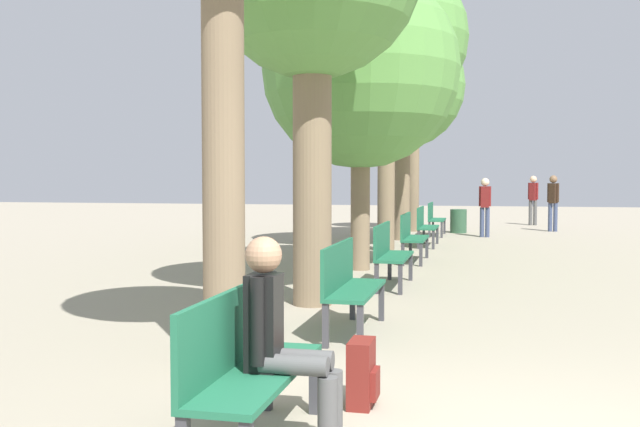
{
  "coord_description": "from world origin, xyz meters",
  "views": [
    {
      "loc": [
        -0.2,
        -3.93,
        1.63
      ],
      "look_at": [
        -1.96,
        3.7,
        1.25
      ],
      "focal_mm": 40.0,
      "sensor_mm": 36.0,
      "label": 1
    }
  ],
  "objects_px": {
    "tree_row_4": "(402,88)",
    "pedestrian_near": "(485,203)",
    "tree_row_2": "(361,71)",
    "person_seated": "(283,336)",
    "tree_row_3": "(387,40)",
    "bench_row_1": "(348,281)",
    "backpack": "(362,374)",
    "trash_bin": "(458,221)",
    "pedestrian_far": "(533,197)",
    "bench_row_5": "(434,216)",
    "bench_row_0": "(244,358)",
    "bench_row_2": "(389,250)",
    "bench_row_4": "(425,223)",
    "tree_row_5": "(414,99)",
    "pedestrian_mid": "(553,199)",
    "bench_row_3": "(411,234)"
  },
  "relations": [
    {
      "from": "tree_row_3",
      "to": "pedestrian_far",
      "type": "bearing_deg",
      "value": 69.22
    },
    {
      "from": "pedestrian_near",
      "to": "pedestrian_far",
      "type": "height_order",
      "value": "pedestrian_far"
    },
    {
      "from": "bench_row_1",
      "to": "backpack",
      "type": "xyz_separation_m",
      "value": [
        0.56,
        -2.37,
        -0.32
      ]
    },
    {
      "from": "bench_row_5",
      "to": "tree_row_3",
      "type": "distance_m",
      "value": 6.32
    },
    {
      "from": "bench_row_1",
      "to": "tree_row_2",
      "type": "bearing_deg",
      "value": 98.31
    },
    {
      "from": "bench_row_1",
      "to": "trash_bin",
      "type": "bearing_deg",
      "value": 87.45
    },
    {
      "from": "tree_row_5",
      "to": "person_seated",
      "type": "distance_m",
      "value": 18.54
    },
    {
      "from": "bench_row_0",
      "to": "tree_row_2",
      "type": "height_order",
      "value": "tree_row_2"
    },
    {
      "from": "bench_row_0",
      "to": "backpack",
      "type": "xyz_separation_m",
      "value": [
        0.56,
        0.96,
        -0.32
      ]
    },
    {
      "from": "backpack",
      "to": "bench_row_5",
      "type": "bearing_deg",
      "value": 92.04
    },
    {
      "from": "tree_row_2",
      "to": "person_seated",
      "type": "bearing_deg",
      "value": -83.35
    },
    {
      "from": "tree_row_2",
      "to": "person_seated",
      "type": "distance_m",
      "value": 9.03
    },
    {
      "from": "tree_row_2",
      "to": "tree_row_3",
      "type": "height_order",
      "value": "tree_row_3"
    },
    {
      "from": "bench_row_1",
      "to": "tree_row_4",
      "type": "relative_size",
      "value": 0.27
    },
    {
      "from": "trash_bin",
      "to": "backpack",
      "type": "bearing_deg",
      "value": -90.3
    },
    {
      "from": "bench_row_1",
      "to": "pedestrian_far",
      "type": "height_order",
      "value": "pedestrian_far"
    },
    {
      "from": "tree_row_3",
      "to": "pedestrian_mid",
      "type": "xyz_separation_m",
      "value": [
        4.25,
        7.13,
        -3.74
      ]
    },
    {
      "from": "trash_bin",
      "to": "person_seated",
      "type": "bearing_deg",
      "value": -91.34
    },
    {
      "from": "bench_row_1",
      "to": "bench_row_5",
      "type": "height_order",
      "value": "same"
    },
    {
      "from": "bench_row_4",
      "to": "tree_row_2",
      "type": "xyz_separation_m",
      "value": [
        -0.76,
        -4.77,
        3.0
      ]
    },
    {
      "from": "tree_row_4",
      "to": "trash_bin",
      "type": "distance_m",
      "value": 4.87
    },
    {
      "from": "tree_row_5",
      "to": "pedestrian_far",
      "type": "bearing_deg",
      "value": 45.24
    },
    {
      "from": "bench_row_4",
      "to": "tree_row_5",
      "type": "height_order",
      "value": "tree_row_5"
    },
    {
      "from": "tree_row_2",
      "to": "pedestrian_far",
      "type": "xyz_separation_m",
      "value": [
        3.84,
        13.56,
        -2.55
      ]
    },
    {
      "from": "bench_row_5",
      "to": "trash_bin",
      "type": "height_order",
      "value": "bench_row_5"
    },
    {
      "from": "bench_row_1",
      "to": "tree_row_3",
      "type": "xyz_separation_m",
      "value": [
        -0.76,
        8.65,
        4.18
      ]
    },
    {
      "from": "tree_row_5",
      "to": "pedestrian_near",
      "type": "relative_size",
      "value": 3.21
    },
    {
      "from": "bench_row_5",
      "to": "tree_row_4",
      "type": "height_order",
      "value": "tree_row_4"
    },
    {
      "from": "bench_row_0",
      "to": "pedestrian_far",
      "type": "relative_size",
      "value": 0.88
    },
    {
      "from": "bench_row_0",
      "to": "pedestrian_near",
      "type": "bearing_deg",
      "value": 85.05
    },
    {
      "from": "bench_row_5",
      "to": "person_seated",
      "type": "bearing_deg",
      "value": -89.21
    },
    {
      "from": "tree_row_4",
      "to": "trash_bin",
      "type": "bearing_deg",
      "value": 63.62
    },
    {
      "from": "tree_row_4",
      "to": "pedestrian_far",
      "type": "bearing_deg",
      "value": 61.52
    },
    {
      "from": "tree_row_5",
      "to": "backpack",
      "type": "distance_m",
      "value": 17.75
    },
    {
      "from": "tree_row_3",
      "to": "pedestrian_near",
      "type": "bearing_deg",
      "value": 63.85
    },
    {
      "from": "bench_row_0",
      "to": "bench_row_5",
      "type": "distance_m",
      "value": 16.65
    },
    {
      "from": "backpack",
      "to": "tree_row_5",
      "type": "bearing_deg",
      "value": 94.37
    },
    {
      "from": "bench_row_5",
      "to": "tree_row_4",
      "type": "xyz_separation_m",
      "value": [
        -0.76,
        -1.63,
        3.5
      ]
    },
    {
      "from": "trash_bin",
      "to": "bench_row_1",
      "type": "bearing_deg",
      "value": -92.55
    },
    {
      "from": "pedestrian_mid",
      "to": "pedestrian_far",
      "type": "bearing_deg",
      "value": 97.68
    },
    {
      "from": "tree_row_2",
      "to": "backpack",
      "type": "bearing_deg",
      "value": -80.13
    },
    {
      "from": "tree_row_4",
      "to": "pedestrian_near",
      "type": "relative_size",
      "value": 3.47
    },
    {
      "from": "pedestrian_far",
      "to": "backpack",
      "type": "bearing_deg",
      "value": -96.8
    },
    {
      "from": "bench_row_0",
      "to": "tree_row_5",
      "type": "distance_m",
      "value": 18.59
    },
    {
      "from": "backpack",
      "to": "bench_row_4",
      "type": "bearing_deg",
      "value": 92.59
    },
    {
      "from": "trash_bin",
      "to": "bench_row_5",
      "type": "bearing_deg",
      "value": -118.12
    },
    {
      "from": "bench_row_2",
      "to": "bench_row_3",
      "type": "relative_size",
      "value": 1.0
    },
    {
      "from": "person_seated",
      "to": "trash_bin",
      "type": "distance_m",
      "value": 17.83
    },
    {
      "from": "tree_row_4",
      "to": "tree_row_5",
      "type": "height_order",
      "value": "tree_row_4"
    },
    {
      "from": "bench_row_2",
      "to": "trash_bin",
      "type": "distance_m",
      "value": 11.23
    }
  ]
}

